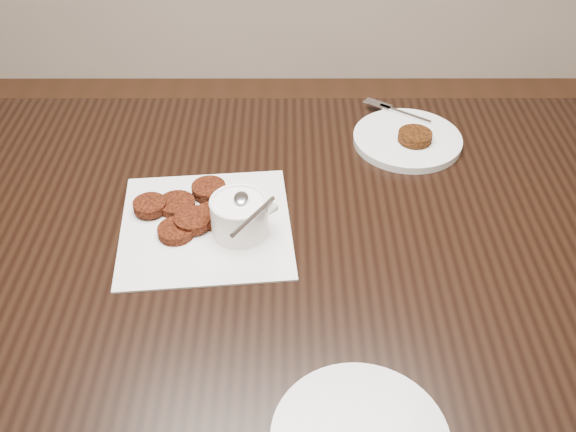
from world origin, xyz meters
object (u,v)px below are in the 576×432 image
(table, at_px, (304,374))
(sauce_ramekin, at_px, (238,201))
(plate_with_patty, at_px, (408,136))
(napkin, at_px, (206,226))

(table, height_order, sauce_ramekin, sauce_ramekin)
(plate_with_patty, bearing_deg, sauce_ramekin, -139.77)
(table, distance_m, sauce_ramekin, 0.46)
(plate_with_patty, bearing_deg, napkin, -146.08)
(sauce_ramekin, bearing_deg, plate_with_patty, 40.23)
(napkin, height_order, sauce_ramekin, sauce_ramekin)
(table, relative_size, plate_with_patty, 6.72)
(sauce_ramekin, relative_size, plate_with_patty, 0.61)
(table, xyz_separation_m, napkin, (-0.18, 0.04, 0.38))
(table, distance_m, napkin, 0.42)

